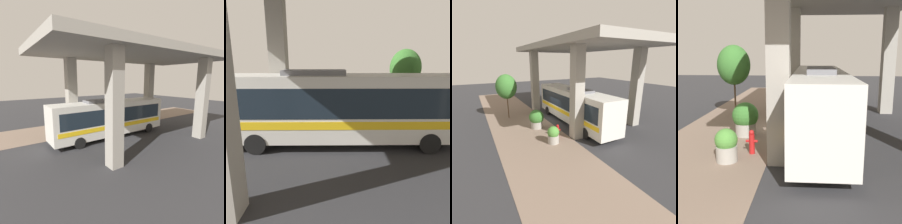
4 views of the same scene
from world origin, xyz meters
TOP-DOWN VIEW (x-y plane):
  - ground_plane at (0.00, 0.00)m, footprint 80.00×80.00m
  - sidewalk_strip at (-3.00, 0.00)m, footprint 6.00×40.00m
  - overpass at (4.00, 0.00)m, footprint 9.40×18.52m
  - bus at (2.22, -1.92)m, footprint 2.60×12.18m
  - fire_hydrant at (-0.86, -4.33)m, footprint 0.54×0.26m
  - planter_front at (-1.80, -1.49)m, footprint 1.45×1.45m
  - planter_middle at (-1.73, -5.33)m, footprint 0.96×0.96m
  - street_tree_near at (-3.61, 3.14)m, footprint 2.31×2.31m

SIDE VIEW (x-z plane):
  - ground_plane at x=0.00m, z-range 0.00..0.00m
  - sidewalk_strip at x=-3.00m, z-range 0.00..0.02m
  - fire_hydrant at x=-0.86m, z-range 0.01..1.14m
  - planter_middle at x=-1.73m, z-range 0.00..1.45m
  - planter_front at x=-1.80m, z-range 0.02..1.91m
  - bus at x=2.22m, z-range 0.16..4.02m
  - street_tree_near at x=-3.61m, z-range 1.15..6.23m
  - overpass at x=4.00m, z-range 3.06..11.38m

